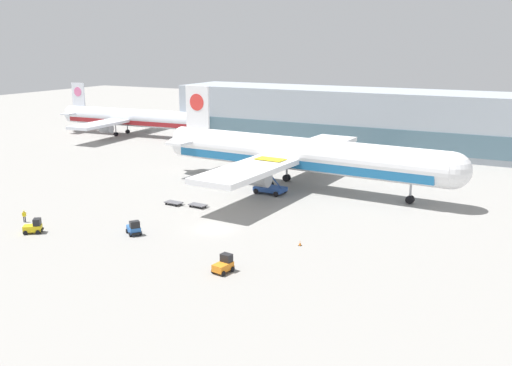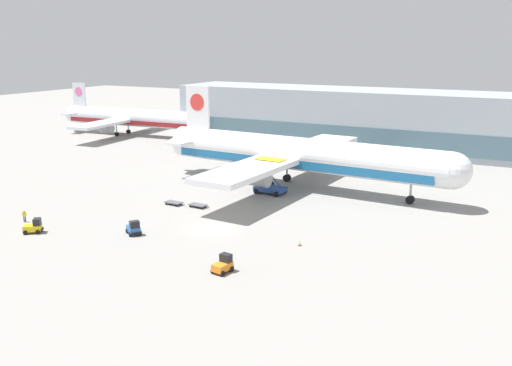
{
  "view_description": "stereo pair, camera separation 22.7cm",
  "coord_description": "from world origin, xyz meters",
  "px_view_note": "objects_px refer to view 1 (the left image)",
  "views": [
    {
      "loc": [
        39.7,
        -63.27,
        25.02
      ],
      "look_at": [
        0.38,
        12.06,
        4.0
      ],
      "focal_mm": 40.0,
      "sensor_mm": 36.0,
      "label": 1
    },
    {
      "loc": [
        39.9,
        -63.17,
        25.02
      ],
      "look_at": [
        0.38,
        12.06,
        4.0
      ],
      "focal_mm": 40.0,
      "sensor_mm": 36.0,
      "label": 2
    }
  ],
  "objects_px": {
    "baggage_dolly_lead": "(174,202)",
    "traffic_cone_near": "(300,243)",
    "baggage_tug_foreground": "(134,228)",
    "baggage_tug_mid": "(34,227)",
    "airplane_distant": "(129,118)",
    "scissor_lift_loader": "(270,180)",
    "ground_crew_near": "(24,215)",
    "baggage_tug_far": "(224,265)",
    "airplane_main": "(295,155)",
    "baggage_dolly_second": "(198,205)"
  },
  "relations": [
    {
      "from": "baggage_dolly_lead",
      "to": "traffic_cone_near",
      "type": "height_order",
      "value": "traffic_cone_near"
    },
    {
      "from": "baggage_tug_foreground",
      "to": "baggage_tug_mid",
      "type": "xyz_separation_m",
      "value": [
        -12.35,
        -5.77,
        0.0
      ]
    },
    {
      "from": "airplane_distant",
      "to": "scissor_lift_loader",
      "type": "xyz_separation_m",
      "value": [
        61.84,
        -37.92,
        -2.52
      ]
    },
    {
      "from": "baggage_tug_mid",
      "to": "baggage_dolly_lead",
      "type": "relative_size",
      "value": 0.75
    },
    {
      "from": "baggage_dolly_lead",
      "to": "ground_crew_near",
      "type": "height_order",
      "value": "ground_crew_near"
    },
    {
      "from": "baggage_tug_far",
      "to": "baggage_dolly_lead",
      "type": "bearing_deg",
      "value": 55.32
    },
    {
      "from": "baggage_tug_far",
      "to": "traffic_cone_near",
      "type": "bearing_deg",
      "value": -11.04
    },
    {
      "from": "baggage_tug_mid",
      "to": "traffic_cone_near",
      "type": "bearing_deg",
      "value": -16.3
    },
    {
      "from": "airplane_main",
      "to": "baggage_dolly_second",
      "type": "distance_m",
      "value": 21.15
    },
    {
      "from": "baggage_tug_foreground",
      "to": "baggage_dolly_second",
      "type": "xyz_separation_m",
      "value": [
        0.48,
        14.79,
        -0.49
      ]
    },
    {
      "from": "traffic_cone_near",
      "to": "baggage_dolly_lead",
      "type": "bearing_deg",
      "value": 162.53
    },
    {
      "from": "airplane_distant",
      "to": "traffic_cone_near",
      "type": "distance_m",
      "value": 96.94
    },
    {
      "from": "scissor_lift_loader",
      "to": "airplane_main",
      "type": "bearing_deg",
      "value": 73.78
    },
    {
      "from": "baggage_dolly_lead",
      "to": "baggage_dolly_second",
      "type": "relative_size",
      "value": 1.0
    },
    {
      "from": "baggage_tug_mid",
      "to": "baggage_dolly_second",
      "type": "relative_size",
      "value": 0.75
    },
    {
      "from": "scissor_lift_loader",
      "to": "baggage_tug_mid",
      "type": "distance_m",
      "value": 38.53
    },
    {
      "from": "baggage_tug_mid",
      "to": "traffic_cone_near",
      "type": "height_order",
      "value": "baggage_tug_mid"
    },
    {
      "from": "airplane_distant",
      "to": "baggage_dolly_lead",
      "type": "height_order",
      "value": "airplane_distant"
    },
    {
      "from": "baggage_tug_foreground",
      "to": "airplane_main",
      "type": "bearing_deg",
      "value": 111.04
    },
    {
      "from": "baggage_dolly_lead",
      "to": "ground_crew_near",
      "type": "distance_m",
      "value": 21.99
    },
    {
      "from": "airplane_distant",
      "to": "baggage_tug_far",
      "type": "xyz_separation_m",
      "value": [
        72.36,
        -71.08,
        -3.89
      ]
    },
    {
      "from": "baggage_tug_far",
      "to": "ground_crew_near",
      "type": "distance_m",
      "value": 34.67
    },
    {
      "from": "baggage_dolly_second",
      "to": "ground_crew_near",
      "type": "bearing_deg",
      "value": -130.99
    },
    {
      "from": "traffic_cone_near",
      "to": "airplane_main",
      "type": "bearing_deg",
      "value": 114.99
    },
    {
      "from": "ground_crew_near",
      "to": "traffic_cone_near",
      "type": "relative_size",
      "value": 2.52
    },
    {
      "from": "airplane_distant",
      "to": "baggage_dolly_lead",
      "type": "xyz_separation_m",
      "value": [
        51.44,
        -51.4,
        -4.38
      ]
    },
    {
      "from": "airplane_main",
      "to": "traffic_cone_near",
      "type": "distance_m",
      "value": 30.48
    },
    {
      "from": "scissor_lift_loader",
      "to": "baggage_dolly_second",
      "type": "relative_size",
      "value": 1.6
    },
    {
      "from": "airplane_main",
      "to": "baggage_tug_far",
      "type": "distance_m",
      "value": 40.17
    },
    {
      "from": "baggage_tug_far",
      "to": "ground_crew_near",
      "type": "height_order",
      "value": "baggage_tug_far"
    },
    {
      "from": "airplane_main",
      "to": "baggage_tug_mid",
      "type": "bearing_deg",
      "value": -115.02
    },
    {
      "from": "baggage_tug_foreground",
      "to": "airplane_distant",
      "type": "bearing_deg",
      "value": 165.74
    },
    {
      "from": "baggage_tug_far",
      "to": "ground_crew_near",
      "type": "xyz_separation_m",
      "value": [
        -34.59,
        2.47,
        0.16
      ]
    },
    {
      "from": "baggage_dolly_second",
      "to": "baggage_tug_far",
      "type": "bearing_deg",
      "value": -46.33
    },
    {
      "from": "baggage_tug_mid",
      "to": "airplane_distant",
      "type": "bearing_deg",
      "value": 84.98
    },
    {
      "from": "baggage_tug_mid",
      "to": "traffic_cone_near",
      "type": "relative_size",
      "value": 4.02
    },
    {
      "from": "airplane_distant",
      "to": "traffic_cone_near",
      "type": "bearing_deg",
      "value": -41.17
    },
    {
      "from": "baggage_tug_foreground",
      "to": "baggage_dolly_lead",
      "type": "bearing_deg",
      "value": 140.27
    },
    {
      "from": "baggage_tug_mid",
      "to": "ground_crew_near",
      "type": "xyz_separation_m",
      "value": [
        -5.01,
        2.76,
        0.16
      ]
    },
    {
      "from": "baggage_tug_mid",
      "to": "ground_crew_near",
      "type": "relative_size",
      "value": 1.6
    },
    {
      "from": "baggage_dolly_lead",
      "to": "baggage_dolly_second",
      "type": "distance_m",
      "value": 4.22
    },
    {
      "from": "baggage_tug_far",
      "to": "baggage_tug_mid",
      "type": "bearing_deg",
      "value": 99.14
    },
    {
      "from": "scissor_lift_loader",
      "to": "traffic_cone_near",
      "type": "relative_size",
      "value": 8.6
    },
    {
      "from": "baggage_tug_mid",
      "to": "ground_crew_near",
      "type": "bearing_deg",
      "value": 115.18
    },
    {
      "from": "baggage_dolly_second",
      "to": "ground_crew_near",
      "type": "xyz_separation_m",
      "value": [
        -17.85,
        -17.79,
        0.64
      ]
    },
    {
      "from": "baggage_tug_foreground",
      "to": "baggage_tug_far",
      "type": "relative_size",
      "value": 1.07
    },
    {
      "from": "scissor_lift_loader",
      "to": "baggage_tug_foreground",
      "type": "distance_m",
      "value": 28.52
    },
    {
      "from": "baggage_tug_mid",
      "to": "baggage_tug_far",
      "type": "bearing_deg",
      "value": -35.4
    },
    {
      "from": "airplane_main",
      "to": "baggage_tug_far",
      "type": "bearing_deg",
      "value": -74.48
    },
    {
      "from": "scissor_lift_loader",
      "to": "baggage_tug_foreground",
      "type": "height_order",
      "value": "scissor_lift_loader"
    }
  ]
}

